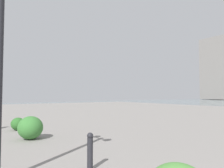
# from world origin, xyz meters

# --- Properties ---
(lamppost) EXTENTS (0.98, 0.28, 4.03)m
(lamppost) POSITION_xyz_m (4.28, 0.60, 2.69)
(lamppost) COLOR #232328
(lamppost) RESTS_ON ground
(bollard_mid) EXTENTS (0.13, 0.13, 0.76)m
(bollard_mid) POSITION_xyz_m (3.89, -1.07, 0.40)
(bollard_mid) COLOR #232328
(bollard_mid) RESTS_ON ground
(shrub_low) EXTENTS (0.64, 0.57, 0.54)m
(shrub_low) POSITION_xyz_m (9.92, -0.86, 0.27)
(shrub_low) COLOR #2D6628
(shrub_low) RESTS_ON ground
(shrub_wide) EXTENTS (0.93, 0.84, 0.79)m
(shrub_wide) POSITION_xyz_m (7.69, -0.83, 0.40)
(shrub_wide) COLOR #387533
(shrub_wide) RESTS_ON ground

